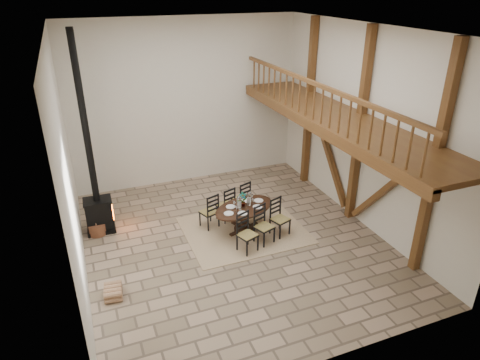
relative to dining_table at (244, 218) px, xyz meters
name	(u,v)px	position (x,y,z in m)	size (l,w,h in m)	color
ground	(234,241)	(-0.41, -0.37, -0.37)	(8.00, 8.00, 0.00)	tan
room_shell	(282,119)	(0.78, -0.37, 2.64)	(7.02, 8.02, 5.01)	silver
rug	(244,230)	(0.00, 0.00, -0.36)	(3.00, 2.50, 0.02)	tan
dining_table	(244,218)	(0.00, 0.00, 0.00)	(2.06, 2.27, 1.08)	black
wood_stove	(96,192)	(-3.43, 1.36, 0.74)	(0.71, 0.56, 5.00)	black
log_basket	(97,228)	(-3.53, 1.24, -0.21)	(0.47, 0.47, 0.39)	brown
log_stack	(113,292)	(-3.45, -1.38, -0.25)	(0.41, 0.52, 0.24)	tan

